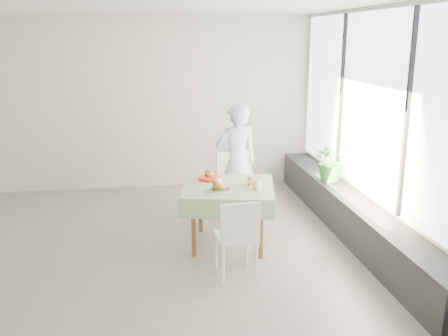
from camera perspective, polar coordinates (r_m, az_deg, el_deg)
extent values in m
plane|color=slate|center=(6.17, -10.99, -8.84)|extent=(6.00, 6.00, 0.00)
plane|color=white|center=(5.68, -12.44, 18.05)|extent=(6.00, 6.00, 0.00)
cube|color=beige|center=(8.23, -10.90, 7.23)|extent=(6.00, 0.02, 2.80)
cube|color=beige|center=(3.34, -13.57, -3.85)|extent=(6.00, 0.02, 2.80)
cube|color=beige|center=(6.36, 16.53, 4.71)|extent=(0.02, 5.00, 2.80)
cube|color=#D1E0F9|center=(6.31, 16.45, 6.95)|extent=(0.01, 4.80, 2.18)
cube|color=black|center=(6.56, 14.21, -5.22)|extent=(0.40, 4.80, 0.50)
cube|color=brown|center=(5.90, 0.55, -2.32)|extent=(1.06, 1.06, 0.04)
cube|color=silver|center=(5.89, 0.56, -2.08)|extent=(1.23, 1.23, 0.01)
cube|color=white|center=(6.61, 1.58, -2.43)|extent=(0.52, 0.52, 0.04)
cube|color=white|center=(6.73, 1.01, 0.09)|extent=(0.46, 0.12, 0.46)
cube|color=white|center=(5.23, 1.34, -7.83)|extent=(0.43, 0.43, 0.04)
cube|color=white|center=(4.99, 1.88, -6.26)|extent=(0.41, 0.07, 0.40)
imported|color=#93ACEB|center=(6.74, 1.40, 0.68)|extent=(0.65, 0.49, 1.61)
cylinder|color=white|center=(5.69, -0.36, -2.55)|extent=(0.29, 0.29, 0.02)
cylinder|color=#1C4B12|center=(5.68, -0.68, -2.43)|extent=(0.16, 0.16, 0.02)
ellipsoid|color=#9C6925|center=(5.67, -0.69, -1.99)|extent=(0.13, 0.12, 0.10)
ellipsoid|color=white|center=(5.65, -0.69, -1.54)|extent=(0.10, 0.09, 0.07)
cylinder|color=#9E0F12|center=(5.68, 0.53, -2.34)|extent=(0.05, 0.05, 0.03)
cylinder|color=white|center=(5.89, 3.10, -1.41)|extent=(0.09, 0.09, 0.13)
cylinder|color=orange|center=(5.89, 3.10, -1.54)|extent=(0.08, 0.08, 0.09)
cylinder|color=white|center=(5.87, 3.11, -0.79)|extent=(0.09, 0.09, 0.01)
cylinder|color=yellow|center=(5.86, 3.17, -0.36)|extent=(0.01, 0.03, 0.17)
cylinder|color=white|center=(5.74, 3.76, -1.78)|extent=(0.10, 0.10, 0.14)
cylinder|color=white|center=(5.74, 3.76, -1.93)|extent=(0.08, 0.08, 0.10)
cylinder|color=white|center=(5.72, 3.77, -1.09)|extent=(0.10, 0.10, 0.01)
cylinder|color=yellow|center=(5.71, 3.85, -0.61)|extent=(0.01, 0.03, 0.19)
cylinder|color=red|center=(6.12, -1.72, -1.19)|extent=(0.25, 0.25, 0.04)
cylinder|color=white|center=(6.12, -1.72, -1.09)|extent=(0.21, 0.21, 0.01)
ellipsoid|color=#9C6925|center=(6.10, -1.72, -0.71)|extent=(0.11, 0.11, 0.10)
imported|color=#297A28|center=(7.03, 12.27, 0.87)|extent=(0.57, 0.50, 0.59)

